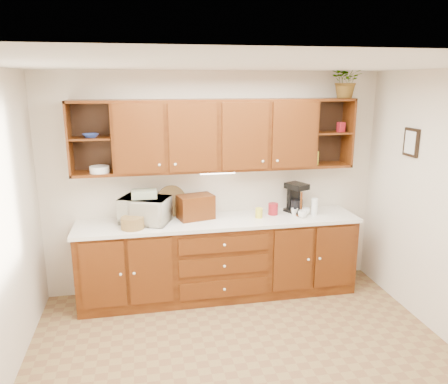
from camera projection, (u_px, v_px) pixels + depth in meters
name	position (u px, v px, depth m)	size (l,w,h in m)	color
floor	(249.00, 370.00, 3.87)	(4.00, 4.00, 0.00)	olive
ceiling	(254.00, 65.00, 3.23)	(4.00, 4.00, 0.00)	white
back_wall	(215.00, 183.00, 5.21)	(4.00, 4.00, 0.00)	beige
base_cabinets	(219.00, 259.00, 5.14)	(3.20, 0.60, 0.90)	#391606
countertop	(219.00, 221.00, 5.01)	(3.24, 0.64, 0.04)	white
upper_cabinets	(217.00, 135.00, 4.91)	(3.20, 0.33, 0.80)	#391606
undercabinet_light	(218.00, 173.00, 4.97)	(0.40, 0.05, 0.03)	white
framed_picture	(411.00, 142.00, 4.63)	(0.03, 0.24, 0.30)	black
wicker_basket	(133.00, 223.00, 4.69)	(0.25, 0.25, 0.13)	olive
microwave	(145.00, 210.00, 4.86)	(0.53, 0.36, 0.29)	#EDE4CD
towel_stack	(144.00, 194.00, 4.82)	(0.27, 0.20, 0.08)	#E3CF6B
wine_bottle	(128.00, 208.00, 4.96)	(0.07, 0.07, 0.28)	black
woven_tray	(172.00, 215.00, 5.15)	(0.37, 0.37, 0.02)	olive
bread_box	(196.00, 207.00, 5.01)	(0.40, 0.25, 0.28)	#391606
mug_tree	(301.00, 212.00, 5.14)	(0.27, 0.26, 0.29)	#391606
canister_red	(273.00, 209.00, 5.18)	(0.12, 0.12, 0.14)	maroon
canister_white	(314.00, 207.00, 5.16)	(0.08, 0.08, 0.20)	white
canister_yellow	(259.00, 213.00, 5.06)	(0.08, 0.08, 0.12)	yellow
coffee_maker	(296.00, 198.00, 5.27)	(0.28, 0.31, 0.36)	black
bowl_stack	(91.00, 136.00, 4.63)	(0.17, 0.17, 0.04)	#283F95
plate_stack	(100.00, 169.00, 4.72)	(0.21, 0.21, 0.07)	white
pantry_box_yellow	(315.00, 158.00, 5.19)	(0.08, 0.07, 0.15)	yellow
pantry_box_red	(341.00, 127.00, 5.13)	(0.08, 0.07, 0.11)	maroon
potted_plant	(347.00, 80.00, 5.01)	(0.36, 0.32, 0.40)	#999999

